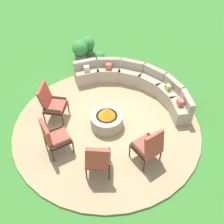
# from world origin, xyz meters

# --- Properties ---
(ground_plane) EXTENTS (24.00, 24.00, 0.00)m
(ground_plane) POSITION_xyz_m (0.00, 0.00, 0.00)
(ground_plane) COLOR #387A2D
(patio_circle) EXTENTS (5.17, 5.17, 0.06)m
(patio_circle) POSITION_xyz_m (0.00, 0.00, 0.03)
(patio_circle) COLOR tan
(patio_circle) RESTS_ON ground_plane
(fire_pit) EXTENTS (0.90, 0.90, 0.67)m
(fire_pit) POSITION_xyz_m (0.00, 0.00, 0.32)
(fire_pit) COLOR #9E937F
(fire_pit) RESTS_ON patio_circle
(curved_stone_bench) EXTENTS (3.89, 1.86, 0.75)m
(curved_stone_bench) POSITION_xyz_m (-0.44, 1.70, 0.37)
(curved_stone_bench) COLOR #9E937F
(curved_stone_bench) RESTS_ON patio_circle
(lounge_chair_front_left) EXTENTS (0.81, 0.84, 1.15)m
(lounge_chair_front_left) POSITION_xyz_m (-1.30, -0.85, 0.63)
(lounge_chair_front_left) COLOR #2D2319
(lounge_chair_front_left) RESTS_ON patio_circle
(lounge_chair_front_right) EXTENTS (0.69, 0.71, 1.10)m
(lounge_chair_front_right) POSITION_xyz_m (-0.26, -1.53, 0.62)
(lounge_chair_front_right) COLOR #2D2319
(lounge_chair_front_right) RESTS_ON patio_circle
(lounge_chair_back_left) EXTENTS (0.79, 0.80, 1.06)m
(lounge_chair_back_left) POSITION_xyz_m (0.96, -1.21, 0.61)
(lounge_chair_back_left) COLOR #2D2319
(lounge_chair_back_left) RESTS_ON patio_circle
(lounge_chair_back_right) EXTENTS (0.71, 0.65, 1.08)m
(lounge_chair_back_right) POSITION_xyz_m (1.55, -0.12, 0.62)
(lounge_chair_back_right) COLOR #2D2319
(lounge_chair_back_right) RESTS_ON patio_circle
(potted_plant_0) EXTENTS (0.53, 0.53, 0.70)m
(potted_plant_0) POSITION_xyz_m (-3.23, 2.13, 0.38)
(potted_plant_0) COLOR #605B56
(potted_plant_0) RESTS_ON ground_plane
(potted_plant_2) EXTENTS (0.33, 0.33, 0.59)m
(potted_plant_2) POSITION_xyz_m (-2.29, 1.89, 0.34)
(potted_plant_2) COLOR #605B56
(potted_plant_2) RESTS_ON ground_plane
(potted_plant_3) EXTENTS (0.56, 0.56, 0.79)m
(potted_plant_3) POSITION_xyz_m (-3.08, 1.65, 0.43)
(potted_plant_3) COLOR #605B56
(potted_plant_3) RESTS_ON ground_plane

